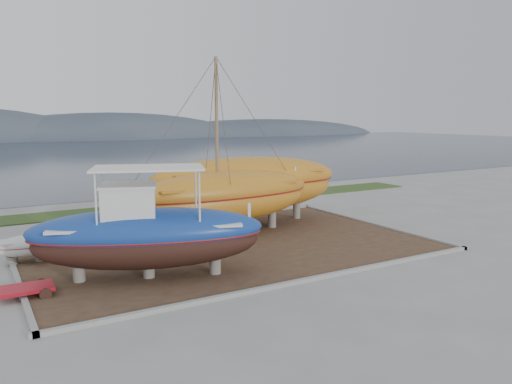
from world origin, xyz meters
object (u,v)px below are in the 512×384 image
white_dinghy (40,247)px  orange_sailboat (226,148)px  blue_caique (147,223)px  orange_bare_hull (247,191)px  red_trailer (26,292)px

white_dinghy → orange_sailboat: (8.96, 0.30, 3.89)m
blue_caique → white_dinghy: (-3.25, 4.47, -1.54)m
orange_bare_hull → red_trailer: orange_bare_hull is taller
blue_caique → red_trailer: size_ratio=3.35×
blue_caique → orange_sailboat: bearing=59.3°
orange_bare_hull → blue_caique: bearing=-134.2°
blue_caique → orange_bare_hull: bearing=59.2°
orange_bare_hull → white_dinghy: bearing=-163.2°
blue_caique → red_trailer: 4.66m
white_dinghy → blue_caique: bearing=-51.3°
white_dinghy → red_trailer: (-0.97, -4.25, -0.43)m
orange_bare_hull → red_trailer: bearing=-146.2°
blue_caique → white_dinghy: bearing=145.4°
white_dinghy → orange_bare_hull: 11.45m
white_dinghy → red_trailer: 4.38m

